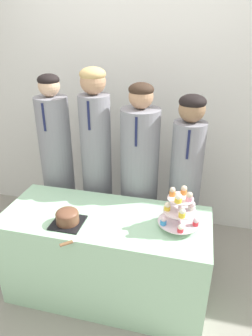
{
  "coord_description": "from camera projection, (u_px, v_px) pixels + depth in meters",
  "views": [
    {
      "loc": [
        0.56,
        -1.35,
        1.91
      ],
      "look_at": [
        0.15,
        0.33,
        1.09
      ],
      "focal_mm": 32.0,
      "sensor_mm": 36.0,
      "label": 1
    }
  ],
  "objects": [
    {
      "name": "ground_plane",
      "position": [
        95.0,
        323.0,
        2.13
      ],
      "size": [
        16.0,
        16.0,
        0.0
      ],
      "primitive_type": "plane",
      "color": "gray"
    },
    {
      "name": "cupcake_stand",
      "position": [
        180.0,
        209.0,
        1.92
      ],
      "size": [
        0.27,
        0.27,
        0.28
      ],
      "color": "silver",
      "rests_on": "table"
    },
    {
      "name": "table",
      "position": [
        106.0,
        256.0,
        2.24
      ],
      "size": [
        1.46,
        0.61,
        0.71
      ],
      "color": "#A8DBB2",
      "rests_on": "ground_plane"
    },
    {
      "name": "wall_back",
      "position": [
        140.0,
        92.0,
        2.82
      ],
      "size": [
        9.0,
        0.06,
        2.7
      ],
      "color": "silver",
      "rests_on": "ground_plane"
    },
    {
      "name": "student_2",
      "position": [
        139.0,
        183.0,
        2.49
      ],
      "size": [
        0.31,
        0.31,
        1.55
      ],
      "color": "gray",
      "rests_on": "ground_plane"
    },
    {
      "name": "round_cake",
      "position": [
        67.0,
        217.0,
        2.0
      ],
      "size": [
        0.21,
        0.21,
        0.11
      ],
      "color": "black",
      "rests_on": "table"
    },
    {
      "name": "student_0",
      "position": [
        58.0,
        171.0,
        2.64
      ],
      "size": [
        0.27,
        0.28,
        1.58
      ],
      "color": "gray",
      "rests_on": "ground_plane"
    },
    {
      "name": "student_3",
      "position": [
        184.0,
        188.0,
        2.41
      ],
      "size": [
        0.25,
        0.25,
        1.48
      ],
      "color": "gray",
      "rests_on": "ground_plane"
    },
    {
      "name": "student_1",
      "position": [
        97.0,
        169.0,
        2.53
      ],
      "size": [
        0.25,
        0.25,
        1.64
      ],
      "color": "gray",
      "rests_on": "ground_plane"
    },
    {
      "name": "cake_knife",
      "position": [
        74.0,
        241.0,
        1.85
      ],
      "size": [
        0.22,
        0.2,
        0.01
      ],
      "rotation": [
        0.0,
        0.0,
        0.73
      ],
      "color": "silver",
      "rests_on": "table"
    }
  ]
}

